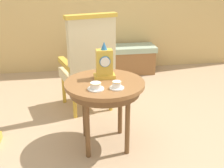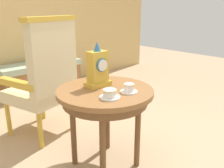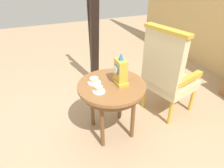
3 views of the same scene
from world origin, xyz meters
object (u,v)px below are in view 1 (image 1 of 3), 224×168
at_px(teacup_left, 96,86).
at_px(teacup_right, 117,85).
at_px(armchair, 89,62).
at_px(side_table, 105,90).
at_px(window_bench, 117,60).
at_px(mantel_clock, 104,64).

xyz_separation_m(teacup_left, teacup_right, (0.17, -0.01, 0.00)).
bearing_deg(teacup_right, armchair, 100.16).
bearing_deg(side_table, teacup_right, -64.10).
relative_size(armchair, window_bench, 0.95).
height_order(side_table, teacup_left, teacup_left).
bearing_deg(mantel_clock, side_table, -96.89).
distance_m(teacup_left, mantel_clock, 0.29).
xyz_separation_m(side_table, teacup_right, (0.08, -0.16, 0.10)).
distance_m(teacup_right, armchair, 0.93).
xyz_separation_m(side_table, mantel_clock, (0.01, 0.09, 0.21)).
xyz_separation_m(teacup_left, armchair, (0.01, 0.90, -0.08)).
height_order(teacup_right, mantel_clock, mantel_clock).
relative_size(teacup_right, armchair, 0.11).
relative_size(teacup_right, window_bench, 0.10).
bearing_deg(teacup_left, teacup_right, -2.47).
bearing_deg(armchair, teacup_left, -90.65).
bearing_deg(mantel_clock, teacup_left, -112.81).
height_order(teacup_left, teacup_right, teacup_right).
distance_m(teacup_left, window_bench, 2.26).
relative_size(teacup_left, teacup_right, 1.13).
bearing_deg(mantel_clock, teacup_right, -74.96).
distance_m(teacup_left, armchair, 0.91).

